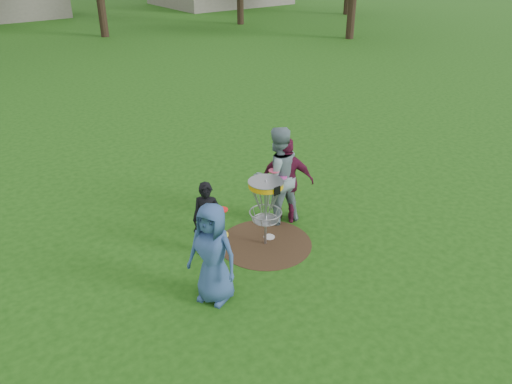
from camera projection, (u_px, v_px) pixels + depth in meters
ground at (265, 244)px, 9.65m from camera, size 100.00×100.00×0.00m
dirt_patch at (265, 243)px, 9.64m from camera, size 1.80×1.80×0.01m
player_blue at (213, 254)px, 7.82m from camera, size 0.88×1.00×1.73m
player_black at (207, 220)px, 9.01m from camera, size 0.63×0.61×1.46m
player_grey at (277, 176)px, 9.98m from camera, size 1.12×0.94×2.05m
player_maroon at (287, 181)px, 10.02m from camera, size 1.09×1.05×1.83m
disc_on_grass at (269, 237)px, 9.84m from camera, size 0.22×0.22×0.02m
disc_golf_basket at (266, 197)px, 9.18m from camera, size 0.66×0.67×1.38m
held_discs at (252, 196)px, 9.07m from camera, size 2.26×1.28×0.38m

